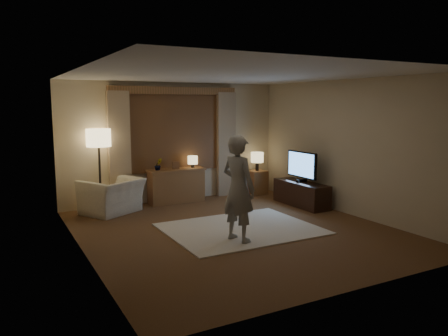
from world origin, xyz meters
TOP-DOWN VIEW (x-y plane):
  - room at (0.00, 0.50)m, footprint 5.04×5.54m
  - rug at (0.11, 0.02)m, footprint 2.50×2.00m
  - sideboard at (-0.07, 2.50)m, footprint 1.20×0.40m
  - picture_frame at (-0.07, 2.50)m, footprint 0.16×0.02m
  - plant at (-0.47, 2.50)m, footprint 0.17×0.13m
  - table_lamp_sideboard at (0.33, 2.50)m, footprint 0.22×0.22m
  - floor_lamp at (-1.70, 2.50)m, footprint 0.48×0.48m
  - armchair at (-1.55, 2.20)m, footprint 1.36×1.31m
  - side_table at (1.99, 2.45)m, footprint 0.40×0.40m
  - table_lamp_side at (1.99, 2.45)m, footprint 0.30×0.30m
  - tv_stand at (2.15, 0.97)m, footprint 0.45×1.40m
  - tv at (2.15, 0.97)m, footprint 0.22×0.90m
  - person at (-0.27, -0.54)m, footprint 0.56×0.70m

SIDE VIEW (x-z plane):
  - rug at x=0.11m, z-range 0.00..0.02m
  - tv_stand at x=2.15m, z-range 0.00..0.50m
  - side_table at x=1.99m, z-range 0.00..0.56m
  - armchair at x=-1.55m, z-range 0.00..0.68m
  - sideboard at x=-0.07m, z-range 0.00..0.70m
  - picture_frame at x=-0.07m, z-range 0.70..0.90m
  - person at x=-0.27m, z-range 0.02..1.67m
  - plant at x=-0.47m, z-range 0.70..1.00m
  - tv at x=2.15m, z-range 0.53..1.18m
  - table_lamp_side at x=1.99m, z-range 0.65..1.09m
  - table_lamp_sideboard at x=0.33m, z-range 0.75..1.05m
  - room at x=0.00m, z-range 0.01..2.65m
  - floor_lamp at x=-1.70m, z-range 0.56..2.21m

